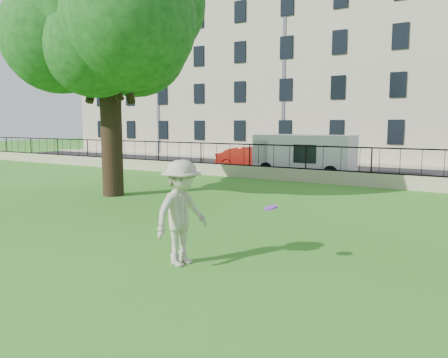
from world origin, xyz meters
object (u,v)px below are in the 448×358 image
Objects in this scene: man at (182,213)px; tree at (107,16)px; frisbee at (271,208)px; red_sedan at (251,159)px; white_van at (304,155)px.

tree is at bearing 60.67° from man.
man is 7.59× the size of frisbee.
man is at bearing -156.21° from red_sedan.
tree reaches higher than frisbee.
tree reaches higher than man.
red_sedan is (-7.00, 15.68, -0.34)m from man.
tree is at bearing 177.32° from red_sedan.
red_sedan is (0.44, 10.41, -5.99)m from tree.
white_van reaches higher than red_sedan.
man reaches higher than frisbee.
frisbee is at bearing -71.95° from white_van.
tree is 1.97× the size of white_van.
frisbee is 15.20m from white_van.
red_sedan reaches higher than frisbee.
tree is 10.72m from man.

